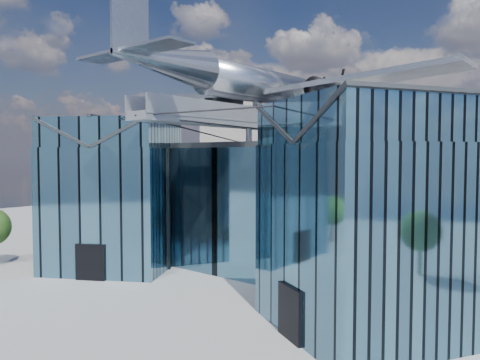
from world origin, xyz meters
The scene contains 4 objects.
ground_plane centered at (0.00, 0.00, 0.00)m, with size 120.00×120.00×0.00m, color gray.
museum centered at (0.00, 5.82, 5.54)m, with size 32.88×24.50×17.60m.
bg_towers centered at (1.45, 50.49, 10.01)m, with size 77.00×24.50×26.00m.
tree_side_w centered at (-20.06, 8.95, 3.72)m, with size 4.03×4.03×5.50m.
Camera 1 is at (20.69, -23.21, 8.91)m, focal length 35.00 mm.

